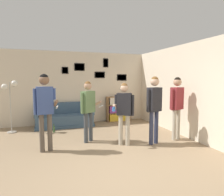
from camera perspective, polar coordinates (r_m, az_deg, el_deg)
The scene contains 12 objects.
ground_plane at distance 3.78m, azimuth 2.72°, elevation -21.25°, with size 20.00×20.00×0.00m, color #937A5B.
wall_back at distance 7.73m, azimuth -9.44°, elevation 2.95°, with size 7.65×0.08×2.70m.
wall_right at distance 6.64m, azimuth 17.26°, elevation 2.29°, with size 0.06×6.85×2.70m.
couch at distance 7.37m, azimuth -13.39°, elevation -5.70°, with size 2.00×0.80×0.83m.
bookshelf at distance 7.99m, azimuth 1.78°, elevation -3.13°, with size 0.95×0.30×0.99m.
floor_lamp at distance 6.96m, azimuth -27.14°, elevation 1.34°, with size 0.48×0.28×1.64m.
person_player_foreground_left at distance 4.83m, azimuth -18.63°, elevation -1.53°, with size 0.53×0.46×1.81m.
person_player_foreground_center at distance 5.34m, azimuth -6.85°, elevation -2.01°, with size 0.59×0.37×1.64m.
person_watcher_holding_cup at distance 5.05m, azimuth 3.49°, elevation -2.79°, with size 0.58×0.36×1.59m.
person_spectator_near_bookshelf at distance 5.24m, azimuth 11.99°, elevation -1.26°, with size 0.48×0.29×1.76m.
person_spectator_far_right at distance 5.78m, azimuth 18.04°, elevation -0.91°, with size 0.48×0.31×1.74m.
bottle_on_floor at distance 6.65m, azimuth -16.25°, elevation -8.53°, with size 0.06×0.06×0.27m.
Camera 1 is at (-1.24, -3.14, 1.71)m, focal length 32.00 mm.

